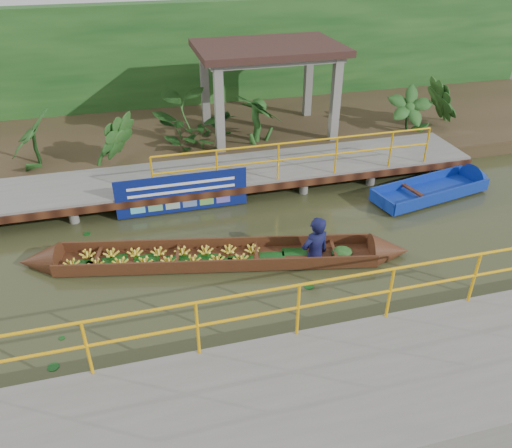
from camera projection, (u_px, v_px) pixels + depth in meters
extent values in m
plane|color=#2F3118|center=(215.00, 266.00, 10.79)|extent=(80.00, 80.00, 0.00)
cube|color=#372D1B|center=(172.00, 133.00, 16.85)|extent=(30.00, 8.00, 0.45)
cube|color=slate|center=(189.00, 176.00, 13.42)|extent=(16.00, 2.00, 0.15)
cube|color=black|center=(195.00, 196.00, 12.63)|extent=(16.00, 0.12, 0.18)
cylinder|color=#FFB50D|center=(299.00, 142.00, 12.68)|extent=(7.50, 0.05, 0.05)
cylinder|color=#FFB50D|center=(298.00, 158.00, 12.91)|extent=(7.50, 0.05, 0.05)
cylinder|color=#FFB50D|center=(298.00, 160.00, 12.94)|extent=(0.05, 0.05, 1.00)
cylinder|color=slate|center=(30.00, 220.00, 12.02)|extent=(0.24, 0.24, 0.55)
cylinder|color=slate|center=(37.00, 190.00, 13.34)|extent=(0.24, 0.24, 0.55)
cylinder|color=slate|center=(115.00, 209.00, 12.46)|extent=(0.24, 0.24, 0.55)
cylinder|color=slate|center=(114.00, 181.00, 13.78)|extent=(0.24, 0.24, 0.55)
cylinder|color=slate|center=(194.00, 199.00, 12.90)|extent=(0.24, 0.24, 0.55)
cylinder|color=slate|center=(186.00, 173.00, 14.22)|extent=(0.24, 0.24, 0.55)
cylinder|color=slate|center=(269.00, 190.00, 13.34)|extent=(0.24, 0.24, 0.55)
cylinder|color=slate|center=(253.00, 166.00, 14.66)|extent=(0.24, 0.24, 0.55)
cylinder|color=slate|center=(338.00, 181.00, 13.79)|extent=(0.24, 0.24, 0.55)
cylinder|color=slate|center=(317.00, 158.00, 15.10)|extent=(0.24, 0.24, 0.55)
cylinder|color=slate|center=(403.00, 173.00, 14.23)|extent=(0.24, 0.24, 0.55)
cylinder|color=slate|center=(377.00, 152.00, 15.54)|extent=(0.24, 0.24, 0.55)
cylinder|color=slate|center=(194.00, 199.00, 12.90)|extent=(0.24, 0.24, 0.55)
cube|color=slate|center=(334.00, 401.00, 7.40)|extent=(18.00, 2.40, 0.70)
cylinder|color=#FFB50D|center=(312.00, 283.00, 7.64)|extent=(10.00, 0.05, 0.05)
cylinder|color=#FFB50D|center=(310.00, 305.00, 7.88)|extent=(10.00, 0.05, 0.05)
cylinder|color=#FFB50D|center=(310.00, 308.00, 7.90)|extent=(0.05, 0.05, 1.00)
cube|color=slate|center=(219.00, 114.00, 14.42)|extent=(0.25, 0.25, 2.80)
cube|color=slate|center=(335.00, 104.00, 15.22)|extent=(0.25, 0.25, 2.80)
cube|color=slate|center=(205.00, 90.00, 16.40)|extent=(0.25, 0.25, 2.80)
cube|color=slate|center=(308.00, 82.00, 17.20)|extent=(0.25, 0.25, 2.80)
cube|color=slate|center=(268.00, 55.00, 15.13)|extent=(4.00, 2.60, 0.12)
cube|color=#341F1A|center=(268.00, 48.00, 15.03)|extent=(4.40, 3.00, 0.20)
cube|color=#143E15|center=(160.00, 62.00, 17.99)|extent=(30.00, 0.80, 4.00)
cube|color=#391F0F|center=(217.00, 259.00, 10.92)|extent=(6.90, 2.27, 0.05)
cube|color=#391F0F|center=(217.00, 244.00, 11.23)|extent=(6.73, 1.48, 0.29)
cube|color=#391F0F|center=(217.00, 266.00, 10.50)|extent=(6.73, 1.48, 0.29)
cone|color=#391F0F|center=(39.00, 262.00, 10.72)|extent=(1.01, 0.98, 0.82)
cone|color=#391F0F|center=(390.00, 251.00, 11.06)|extent=(1.01, 0.98, 0.82)
ellipsoid|color=#143E15|center=(342.00, 252.00, 11.00)|extent=(0.55, 0.47, 0.22)
imported|color=#0F1139|center=(317.00, 218.00, 10.51)|extent=(0.78, 0.60, 1.91)
cube|color=#0D2A99|center=(429.00, 193.00, 13.43)|extent=(3.36, 1.59, 0.11)
cube|color=#0D2A99|center=(417.00, 182.00, 13.73)|extent=(3.18, 0.71, 0.32)
cube|color=#0D2A99|center=(443.00, 197.00, 12.99)|extent=(3.18, 0.71, 0.32)
cube|color=#0D2A99|center=(382.00, 202.00, 12.75)|extent=(0.26, 0.96, 0.32)
cone|color=#0D2A99|center=(479.00, 178.00, 14.09)|extent=(0.81, 1.02, 0.90)
cube|color=black|center=(415.00, 192.00, 13.13)|extent=(0.30, 0.97, 0.05)
cube|color=navy|center=(182.00, 193.00, 12.48)|extent=(3.30, 0.03, 1.03)
cube|color=white|center=(182.00, 184.00, 12.32)|extent=(2.68, 0.01, 0.07)
cube|color=white|center=(182.00, 191.00, 12.43)|extent=(2.68, 0.01, 0.07)
imported|color=#143E15|center=(32.00, 140.00, 13.61)|extent=(1.31, 1.31, 1.64)
imported|color=#143E15|center=(107.00, 133.00, 14.06)|extent=(1.31, 1.31, 1.64)
imported|color=#143E15|center=(195.00, 125.00, 14.61)|extent=(1.31, 1.31, 1.64)
imported|color=#143E15|center=(261.00, 119.00, 15.05)|extent=(1.31, 1.31, 1.64)
imported|color=#143E15|center=(409.00, 105.00, 16.15)|extent=(1.31, 1.31, 1.64)
imported|color=#143E15|center=(450.00, 101.00, 16.48)|extent=(1.31, 1.31, 1.64)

